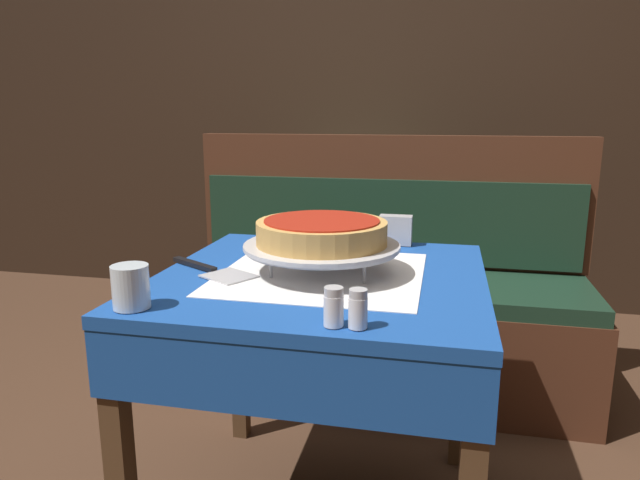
# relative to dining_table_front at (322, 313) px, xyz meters

# --- Properties ---
(dining_table_front) EXTENTS (0.82, 0.82, 0.73)m
(dining_table_front) POSITION_rel_dining_table_front_xyz_m (0.00, 0.00, 0.00)
(dining_table_front) COLOR #194799
(dining_table_front) RESTS_ON ground_plane
(dining_table_rear) EXTENTS (0.71, 0.71, 0.74)m
(dining_table_rear) POSITION_rel_dining_table_front_xyz_m (-0.19, 1.59, 0.01)
(dining_table_rear) COLOR #1E6B33
(dining_table_rear) RESTS_ON ground_plane
(booth_bench) EXTENTS (1.66, 0.52, 1.04)m
(booth_bench) POSITION_rel_dining_table_front_xyz_m (0.06, 0.87, -0.31)
(booth_bench) COLOR #4C2819
(booth_bench) RESTS_ON ground_plane
(back_wall_panel) EXTENTS (6.00, 0.04, 2.40)m
(back_wall_panel) POSITION_rel_dining_table_front_xyz_m (0.00, 2.06, 0.57)
(back_wall_panel) COLOR black
(back_wall_panel) RESTS_ON ground_plane
(pizza_pan_stand) EXTENTS (0.40, 0.40, 0.08)m
(pizza_pan_stand) POSITION_rel_dining_table_front_xyz_m (0.00, -0.00, 0.17)
(pizza_pan_stand) COLOR #ADADB2
(pizza_pan_stand) RESTS_ON dining_table_front
(deep_dish_pizza) EXTENTS (0.33, 0.33, 0.06)m
(deep_dish_pizza) POSITION_rel_dining_table_front_xyz_m (0.00, -0.00, 0.21)
(deep_dish_pizza) COLOR tan
(deep_dish_pizza) RESTS_ON pizza_pan_stand
(pizza_server) EXTENTS (0.28, 0.20, 0.01)m
(pizza_server) POSITION_rel_dining_table_front_xyz_m (-0.28, -0.05, 0.11)
(pizza_server) COLOR #BCBCC1
(pizza_server) RESTS_ON dining_table_front
(water_glass_near) EXTENTS (0.08, 0.08, 0.09)m
(water_glass_near) POSITION_rel_dining_table_front_xyz_m (-0.33, -0.34, 0.15)
(water_glass_near) COLOR silver
(water_glass_near) RESTS_ON dining_table_front
(salt_shaker) EXTENTS (0.04, 0.04, 0.08)m
(salt_shaker) POSITION_rel_dining_table_front_xyz_m (0.10, -0.36, 0.15)
(salt_shaker) COLOR silver
(salt_shaker) RESTS_ON dining_table_front
(pepper_shaker) EXTENTS (0.04, 0.04, 0.08)m
(pepper_shaker) POSITION_rel_dining_table_front_xyz_m (0.15, -0.36, 0.15)
(pepper_shaker) COLOR silver
(pepper_shaker) RESTS_ON dining_table_front
(napkin_holder) EXTENTS (0.10, 0.05, 0.09)m
(napkin_holder) POSITION_rel_dining_table_front_xyz_m (0.15, 0.36, 0.15)
(napkin_holder) COLOR #B2B2B7
(napkin_holder) RESTS_ON dining_table_front
(condiment_caddy) EXTENTS (0.13, 0.13, 0.14)m
(condiment_caddy) POSITION_rel_dining_table_front_xyz_m (-0.19, 1.58, 0.15)
(condiment_caddy) COLOR black
(condiment_caddy) RESTS_ON dining_table_rear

